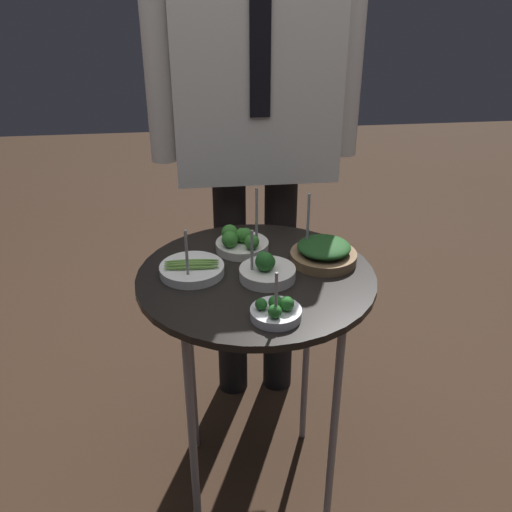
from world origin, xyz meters
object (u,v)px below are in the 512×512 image
Objects in this scene: bowl_broccoli_mid_left at (267,270)px; bowl_broccoli_front_right at (276,311)px; waiter_figure at (255,96)px; bowl_spinach_back_left at (324,252)px; bowl_broccoli_front_left at (241,242)px; serving_cart at (256,297)px; bowl_asparagus_front_center at (192,269)px.

bowl_broccoli_mid_left is 0.17m from bowl_broccoli_front_right.
bowl_broccoli_mid_left is 0.08× the size of waiter_figure.
bowl_broccoli_front_left is (-0.20, 0.08, -0.00)m from bowl_spinach_back_left.
bowl_broccoli_front_right is 0.72m from waiter_figure.
bowl_spinach_back_left reaches higher than serving_cart.
bowl_spinach_back_left is 1.00× the size of bowl_broccoli_front_left.
bowl_broccoli_front_left reaches higher than serving_cart.
bowl_broccoli_mid_left is at bearing -45.93° from serving_cart.
bowl_asparagus_front_center reaches higher than bowl_broccoli_mid_left.
bowl_broccoli_front_right is 0.08× the size of waiter_figure.
bowl_spinach_back_left reaches higher than bowl_broccoli_front_right.
bowl_spinach_back_left is at bearing 24.27° from bowl_broccoli_mid_left.
bowl_asparagus_front_center is 0.09× the size of waiter_figure.
serving_cart is 0.61m from waiter_figure.
bowl_broccoli_front_right is (0.02, -0.19, 0.08)m from serving_cart.
bowl_broccoli_front_right is at bearing -50.65° from bowl_asparagus_front_center.
waiter_figure is (0.05, 0.45, 0.40)m from serving_cart.
waiter_figure is (-0.13, 0.41, 0.31)m from bowl_spinach_back_left.
bowl_broccoli_front_left reaches higher than bowl_asparagus_front_center.
waiter_figure reaches higher than bowl_broccoli_front_left.
bowl_broccoli_front_left is at bearing 107.44° from bowl_broccoli_mid_left.
bowl_spinach_back_left is 1.38× the size of bowl_broccoli_front_right.
waiter_figure is at bearing 86.79° from bowl_broccoli_mid_left.
bowl_asparagus_front_center is 0.33m from bowl_spinach_back_left.
bowl_broccoli_front_right is at bearing -83.99° from serving_cart.
bowl_broccoli_mid_left is 0.86× the size of bowl_asparagus_front_center.
bowl_asparagus_front_center is 1.24× the size of bowl_broccoli_front_right.
waiter_figure reaches higher than serving_cart.
bowl_spinach_back_left reaches higher than bowl_asparagus_front_center.
serving_cart is at bearing -7.22° from bowl_asparagus_front_center.
serving_cart is 0.10m from bowl_broccoli_mid_left.
bowl_spinach_back_left is at bearing -72.73° from waiter_figure.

